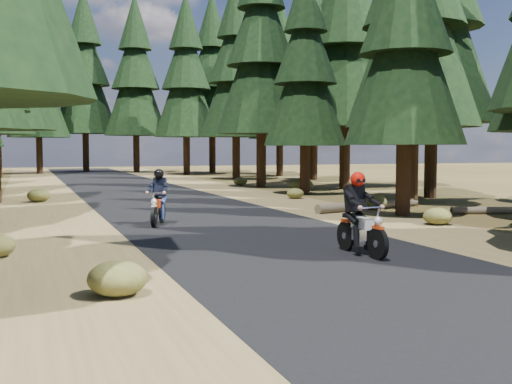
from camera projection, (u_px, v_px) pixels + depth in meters
The scene contains 9 objects.
ground at pixel (279, 246), 14.15m from camera, with size 120.00×120.00×0.00m, color #443518.
road at pixel (215, 221), 18.84m from camera, with size 6.00×100.00×0.01m, color black.
shoulder_l at pixel (51, 228), 17.27m from camera, with size 3.20×100.00×0.01m, color brown.
shoulder_r at pixel (354, 216), 20.40m from camera, with size 3.20×100.00×0.01m, color brown.
pine_forest at pixel (128, 37), 33.33m from camera, with size 34.59×55.08×16.32m.
log_near at pixel (369, 205), 22.37m from camera, with size 0.32×0.32×4.91m, color #4C4233.
understory_shrubs at pixel (248, 203), 22.10m from camera, with size 15.13×30.81×0.69m.
rider_lead at pixel (361, 228), 12.89m from camera, with size 0.63×1.90×1.67m.
rider_follow at pixel (158, 206), 17.91m from camera, with size 1.16×1.82×1.56m.
Camera 1 is at (-5.27, -13.01, 2.18)m, focal length 45.00 mm.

